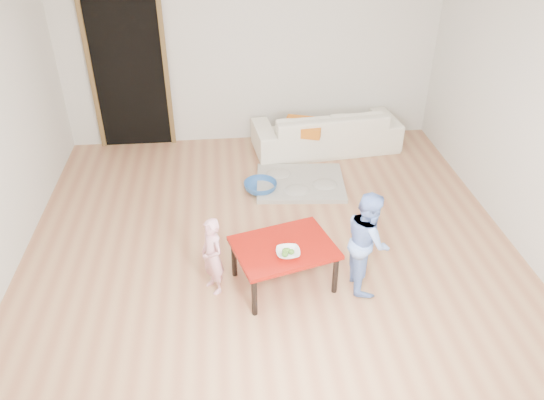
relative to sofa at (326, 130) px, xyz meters
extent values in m
cube|color=#AC6D4A|center=(-0.97, -2.05, -0.28)|extent=(5.00, 5.00, 0.01)
cube|color=silver|center=(-0.97, 0.45, 1.02)|extent=(5.00, 0.02, 2.60)
cube|color=silver|center=(1.53, -2.05, 1.02)|extent=(0.02, 5.00, 2.60)
imported|color=white|center=(0.00, 0.00, 0.00)|extent=(2.01, 0.96, 0.57)
cube|color=orange|center=(-0.35, -0.22, 0.16)|extent=(0.61, 0.57, 0.13)
imported|color=white|center=(-0.88, -2.83, 0.18)|extent=(0.21, 0.21, 0.05)
imported|color=#E66985|center=(-1.55, -2.71, 0.10)|extent=(0.30, 0.33, 0.76)
imported|color=#6B96F8|center=(-0.16, -2.77, 0.21)|extent=(0.38, 0.49, 0.99)
imported|color=#2A5CA1|center=(-0.98, -1.04, -0.22)|extent=(0.40, 0.40, 0.12)
camera|label=1|loc=(-1.39, -6.44, 3.07)|focal=35.00mm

